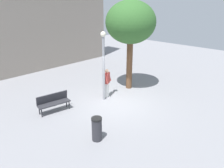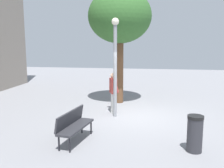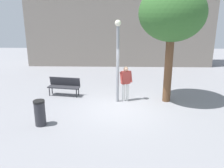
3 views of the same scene
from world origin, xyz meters
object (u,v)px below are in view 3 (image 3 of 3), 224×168
Objects in this scene: lamppost at (118,55)px; plaza_tree at (172,14)px; trash_bin at (40,113)px; person_by_lamppost at (126,81)px; park_bench at (64,85)px.

lamppost is 2.93m from plaza_tree.
lamppost is 3.81× the size of trash_bin.
person_by_lamppost is at bearing 39.52° from trash_bin.
person_by_lamppost is at bearing -12.57° from park_bench.
plaza_tree is (5.05, -0.68, 3.46)m from park_bench.
person_by_lamppost reaches higher than trash_bin.
plaza_tree reaches higher than trash_bin.
trash_bin is (-0.16, -3.37, -0.05)m from park_bench.
person_by_lamppost is 4.24m from trash_bin.
plaza_tree reaches higher than lamppost.
plaza_tree is (2.34, 0.14, 1.77)m from lamppost.
park_bench is 3.38m from trash_bin.
person_by_lamppost is 1.69× the size of trash_bin.
person_by_lamppost is at bearing -179.77° from plaza_tree.
lamppost reaches higher than trash_bin.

